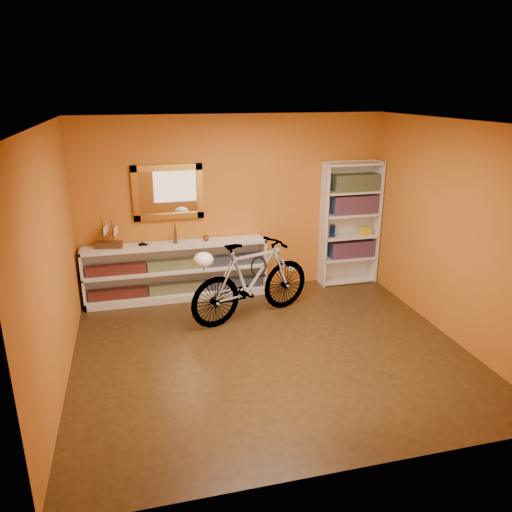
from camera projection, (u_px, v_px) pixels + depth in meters
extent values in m
cube|color=#301F0D|center=(271.00, 351.00, 5.82)|extent=(4.50, 4.00, 0.01)
cube|color=silver|center=(273.00, 122.00, 4.98)|extent=(4.50, 4.00, 0.01)
cube|color=#B4611B|center=(234.00, 206.00, 7.24)|extent=(4.50, 0.01, 2.60)
cube|color=#B4611B|center=(52.00, 263.00, 4.88)|extent=(0.01, 4.00, 2.60)
cube|color=#B4611B|center=(453.00, 232.00, 5.92)|extent=(0.01, 4.00, 2.60)
cube|color=#965E1B|center=(168.00, 192.00, 6.90)|extent=(0.98, 0.06, 0.78)
cube|color=silver|center=(292.00, 268.00, 7.77)|extent=(0.09, 0.02, 0.09)
cube|color=black|center=(178.00, 288.00, 7.20)|extent=(2.50, 0.13, 0.14)
cube|color=navy|center=(177.00, 264.00, 7.08)|extent=(2.50, 0.13, 0.14)
imported|color=black|center=(143.00, 245.00, 6.90)|extent=(0.00, 0.00, 0.00)
cone|color=brown|center=(175.00, 231.00, 6.95)|extent=(0.06, 0.06, 0.36)
sphere|color=brown|center=(206.00, 238.00, 7.09)|extent=(0.09, 0.09, 0.09)
cube|color=maroon|center=(351.00, 249.00, 7.75)|extent=(0.70, 0.22, 0.26)
cube|color=maroon|center=(354.00, 204.00, 7.53)|extent=(0.70, 0.22, 0.28)
cube|color=#184754|center=(355.00, 182.00, 7.42)|extent=(0.70, 0.22, 0.25)
cylinder|color=navy|center=(332.00, 231.00, 7.55)|extent=(0.09, 0.09, 0.19)
cube|color=maroon|center=(339.00, 185.00, 7.40)|extent=(0.17, 0.17, 0.20)
cube|color=gold|center=(365.00, 231.00, 7.67)|extent=(0.17, 0.12, 0.13)
imported|color=silver|center=(252.00, 280.00, 6.52)|extent=(1.04, 1.89, 1.08)
ellipsoid|color=white|center=(203.00, 260.00, 6.02)|extent=(0.25, 0.24, 0.19)
torus|color=black|center=(259.00, 267.00, 6.52)|extent=(0.22, 0.02, 0.22)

